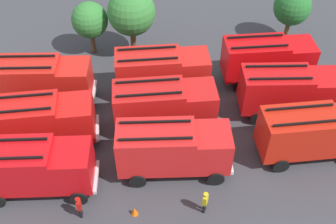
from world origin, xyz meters
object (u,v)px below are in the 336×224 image
fire_truck_6 (43,80)px  tree_0 (90,20)px  fire_truck_2 (313,132)px  fire_truck_4 (164,105)px  fire_truck_7 (162,71)px  tree_2 (292,7)px  traffic_cone_1 (134,211)px  tree_1 (131,12)px  fire_truck_5 (289,90)px  fire_truck_0 (32,167)px  fire_truck_1 (173,148)px  firefighter_2 (79,206)px  firefighter_4 (258,51)px  fire_truck_8 (267,58)px  fire_truck_3 (40,120)px  firefighter_1 (205,202)px  traffic_cone_0 (71,77)px

fire_truck_6 → tree_0: tree_0 is taller
fire_truck_2 → fire_truck_4: 9.96m
fire_truck_7 → tree_2: (12.28, 5.43, 1.22)m
traffic_cone_1 → tree_1: bearing=84.2°
fire_truck_5 → tree_1: (-10.31, 9.21, 1.95)m
fire_truck_0 → fire_truck_5: same height
fire_truck_1 → firefighter_2: (-5.92, -2.50, -1.17)m
firefighter_4 → tree_2: tree_2 is taller
fire_truck_6 → tree_0: (3.73, 6.00, 1.04)m
fire_truck_1 → firefighter_2: size_ratio=4.27×
fire_truck_1 → firefighter_4: 13.92m
fire_truck_5 → tree_2: bearing=76.3°
firefighter_2 → tree_1: (4.75, 15.73, 3.12)m
fire_truck_8 → tree_1: tree_1 is taller
fire_truck_2 → tree_1: bearing=130.5°
firefighter_2 → tree_1: bearing=-104.3°
fire_truck_1 → fire_truck_8: (8.90, 7.90, 0.00)m
fire_truck_6 → firefighter_4: size_ratio=4.14×
tree_1 → fire_truck_3: bearing=-127.0°
fire_truck_1 → fire_truck_0: bearing=-172.2°
firefighter_4 → tree_0: size_ratio=0.38×
fire_truck_6 → tree_2: 21.77m
fire_truck_0 → fire_truck_8: same height
fire_truck_3 → tree_1: 11.98m
fire_truck_5 → firefighter_1: 10.81m
fire_truck_8 → fire_truck_4: bearing=-151.9°
fire_truck_3 → fire_truck_6: (-0.08, 4.27, 0.00)m
fire_truck_2 → tree_0: size_ratio=1.54×
fire_truck_4 → firefighter_4: fire_truck_4 is taller
fire_truck_2 → fire_truck_5: same height
firefighter_1 → firefighter_4: size_ratio=0.98×
firefighter_1 → tree_0: size_ratio=0.37×
fire_truck_3 → tree_1: tree_1 is taller
fire_truck_2 → traffic_cone_1: size_ratio=12.17×
traffic_cone_0 → tree_2: bearing=7.8°
fire_truck_7 → tree_2: tree_2 is taller
fire_truck_1 → traffic_cone_1: bearing=-126.7°
firefighter_4 → tree_2: bearing=-30.9°
fire_truck_4 → fire_truck_7: same height
fire_truck_5 → tree_0: 17.08m
firefighter_1 → tree_0: tree_0 is taller
traffic_cone_1 → fire_truck_7: bearing=72.7°
fire_truck_1 → tree_0: (-4.63, 14.07, 1.04)m
fire_truck_1 → traffic_cone_1: 4.43m
traffic_cone_0 → tree_0: bearing=61.1°
fire_truck_7 → fire_truck_8: 8.40m
fire_truck_0 → fire_truck_6: bearing=96.1°
fire_truck_5 → fire_truck_6: same height
fire_truck_0 → fire_truck_8: bearing=31.6°
fire_truck_2 → tree_1: tree_1 is taller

